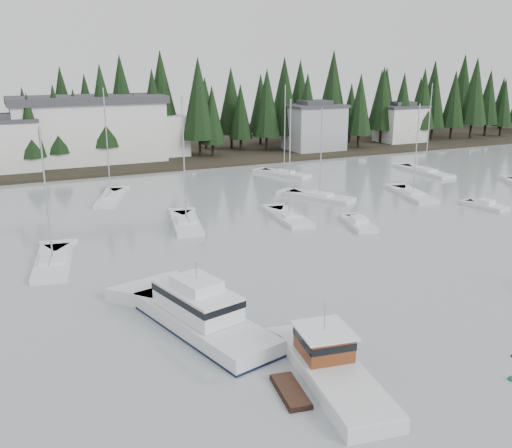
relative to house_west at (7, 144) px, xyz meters
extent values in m
plane|color=#8F969A|center=(18.00, -79.00, -4.65)|extent=(260.00, 260.00, 0.00)
cube|color=black|center=(18.00, 18.00, -4.65)|extent=(240.00, 54.00, 1.00)
cube|color=silver|center=(0.00, 0.00, -0.40)|extent=(9.00, 7.00, 7.50)
cube|color=#38383D|center=(0.00, 0.00, 3.60)|extent=(9.54, 7.42, 0.50)
cube|color=#38383D|center=(0.00, 0.00, 4.20)|extent=(4.95, 3.85, 0.80)
cube|color=#999EA0|center=(54.00, -1.00, -0.15)|extent=(10.00, 8.00, 8.00)
cube|color=#38383D|center=(54.00, -1.00, 4.10)|extent=(10.60, 8.48, 0.50)
cube|color=#38383D|center=(54.00, -1.00, 4.70)|extent=(5.50, 4.40, 0.80)
cube|color=silver|center=(76.00, 1.00, -0.65)|extent=(9.00, 7.00, 7.00)
cube|color=#38383D|center=(76.00, 1.00, 3.10)|extent=(9.54, 7.42, 0.50)
cube|color=#38383D|center=(76.00, 1.00, 3.70)|extent=(4.95, 3.85, 0.80)
cube|color=silver|center=(13.00, 3.00, 0.85)|extent=(24.00, 10.00, 10.00)
cube|color=#38383D|center=(13.00, 3.00, 6.15)|extent=(25.00, 11.00, 1.20)
cube|color=silver|center=(25.00, 5.00, -0.65)|extent=(10.00, 8.00, 7.00)
cube|color=silver|center=(14.00, -72.58, -4.55)|extent=(4.60, 10.05, 1.40)
cube|color=silver|center=(14.00, -72.58, -3.79)|extent=(4.50, 9.85, 0.13)
cube|color=#4B1C0F|center=(14.28, -70.66, -3.04)|extent=(3.04, 3.26, 1.51)
cube|color=white|center=(14.28, -70.66, -2.23)|extent=(3.42, 3.69, 0.13)
cube|color=black|center=(14.28, -70.66, -2.74)|extent=(3.11, 3.32, 0.43)
cylinder|color=#A5A8AD|center=(14.28, -70.66, -1.32)|extent=(0.08, 0.08, 1.72)
cube|color=black|center=(11.34, -72.19, -4.71)|extent=(1.78, 3.59, 0.59)
cube|color=silver|center=(9.59, -63.11, -4.49)|extent=(6.75, 12.88, 1.79)
cube|color=black|center=(9.59, -63.11, -4.62)|extent=(6.81, 12.95, 0.25)
cube|color=white|center=(9.44, -62.52, -2.75)|extent=(4.62, 6.98, 1.62)
cube|color=black|center=(9.44, -62.52, -2.36)|extent=(4.71, 7.06, 0.45)
cube|color=white|center=(9.44, -62.52, -1.57)|extent=(3.01, 3.67, 0.73)
cylinder|color=#A5A8AD|center=(9.44, -62.52, -0.68)|extent=(0.10, 0.10, 1.23)
cube|color=silver|center=(35.53, -34.45, -4.68)|extent=(6.91, 9.25, 1.05)
cube|color=white|center=(35.53, -34.45, -4.03)|extent=(3.21, 3.64, 0.30)
cylinder|color=#A5A8AD|center=(35.53, -34.45, 1.33)|extent=(0.14, 0.14, 10.98)
cube|color=silver|center=(11.01, -24.04, -4.68)|extent=(5.78, 10.03, 1.05)
cube|color=white|center=(11.01, -24.04, -4.03)|extent=(2.86, 3.73, 0.30)
cylinder|color=#A5A8AD|center=(11.01, -24.04, 2.55)|extent=(0.14, 0.14, 13.40)
cube|color=silver|center=(16.17, -39.04, -4.68)|extent=(4.56, 9.49, 1.05)
cube|color=white|center=(16.17, -39.04, -4.03)|extent=(2.53, 3.43, 0.30)
cylinder|color=#A5A8AD|center=(16.17, -39.04, 2.44)|extent=(0.14, 0.14, 13.19)
cube|color=silver|center=(1.84, -46.07, -4.68)|extent=(4.44, 9.64, 1.05)
cube|color=white|center=(1.84, -46.07, -4.03)|extent=(2.55, 3.46, 0.30)
cylinder|color=#A5A8AD|center=(1.84, -46.07, 1.60)|extent=(0.14, 0.14, 11.51)
cube|color=silver|center=(38.36, -19.03, -4.68)|extent=(5.96, 8.86, 1.05)
cube|color=white|center=(38.36, -19.03, -4.03)|extent=(2.83, 3.40, 0.30)
cylinder|color=#A5A8AD|center=(38.36, -19.03, 2.38)|extent=(0.14, 0.14, 13.08)
cube|color=silver|center=(59.36, -26.60, -4.68)|extent=(2.83, 10.96, 1.05)
cube|color=white|center=(59.36, -26.60, -4.03)|extent=(1.93, 3.74, 0.30)
cylinder|color=#A5A8AD|center=(59.36, -26.60, 2.44)|extent=(0.14, 0.14, 13.19)
cube|color=silver|center=(47.26, -38.40, -4.68)|extent=(4.93, 9.68, 1.05)
cube|color=white|center=(47.26, -38.40, -4.03)|extent=(2.66, 3.53, 0.30)
cylinder|color=#A5A8AD|center=(47.26, -38.40, 1.53)|extent=(0.14, 0.14, 11.37)
cube|color=silver|center=(27.38, -41.47, -4.68)|extent=(3.54, 8.77, 1.05)
cube|color=white|center=(27.38, -41.47, -4.03)|extent=(2.18, 3.07, 0.30)
cylinder|color=#A5A8AD|center=(27.38, -41.47, 2.19)|extent=(0.14, 0.14, 12.68)
cube|color=silver|center=(32.93, -47.07, -4.60)|extent=(3.64, 6.35, 0.90)
cube|color=white|center=(32.93, -47.07, -3.90)|extent=(1.93, 2.23, 0.55)
cube|color=silver|center=(51.30, -46.86, -4.60)|extent=(3.21, 5.40, 0.90)
cube|color=white|center=(51.30, -46.86, -3.90)|extent=(1.80, 1.89, 0.55)
sphere|color=#145933|center=(23.26, -76.14, -4.65)|extent=(0.47, 0.47, 0.47)
camera|label=1|loc=(-1.48, -95.79, 12.61)|focal=40.00mm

